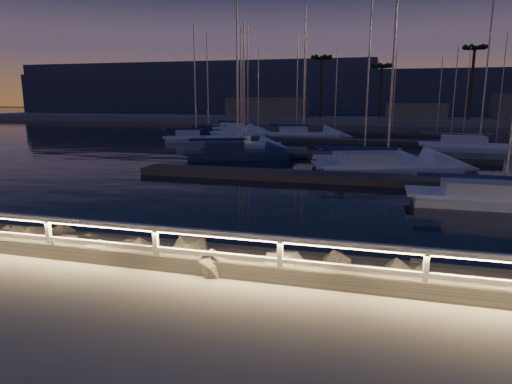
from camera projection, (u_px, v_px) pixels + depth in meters
ground at (237, 277)px, 10.33m from camera, size 400.00×400.00×0.00m
harbor_water at (347, 155)px, 39.95m from camera, size 400.00×440.00×0.60m
guard_rail at (233, 244)px, 10.19m from camera, size 44.11×0.12×1.06m
floating_docks at (349, 147)px, 41.04m from camera, size 22.00×36.00×0.40m
far_shore at (367, 118)px, 80.09m from camera, size 160.00×14.00×5.20m
palm_left at (322, 60)px, 78.23m from camera, size 3.00×3.00×11.20m
palm_center at (382, 68)px, 76.80m from camera, size 3.00×3.00×9.70m
palm_right at (475, 51)px, 71.70m from camera, size 3.00×3.00×12.20m
distant_hills at (302, 95)px, 141.21m from camera, size 230.00×37.50×18.00m
sailboat_a at (235, 153)px, 33.99m from camera, size 8.21×5.00×13.65m
sailboat_c at (383, 165)px, 28.26m from camera, size 9.45×5.43×15.50m
sailboat_d at (498, 197)px, 19.58m from camera, size 8.06×2.58×13.52m
sailboat_e at (195, 138)px, 47.74m from camera, size 7.09×4.57×11.85m
sailboat_g at (361, 159)px, 31.70m from camera, size 7.27×2.80×12.04m
sailboat_i at (207, 131)px, 56.83m from camera, size 7.30×4.66×12.20m
sailboat_j at (243, 143)px, 42.57m from camera, size 6.81×2.86×11.26m
sailboat_k at (301, 134)px, 52.20m from camera, size 9.12×4.51×14.92m
sailboat_l at (476, 146)px, 39.35m from camera, size 9.96×3.31×16.65m
sailboat_m at (237, 129)px, 60.10m from camera, size 7.59×4.51×12.58m
sailboat_n at (240, 133)px, 53.97m from camera, size 7.59×2.69×12.71m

